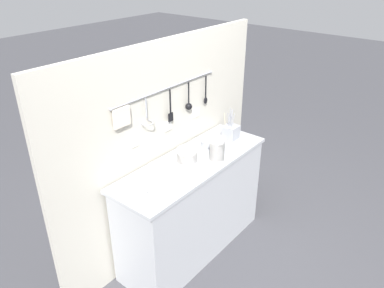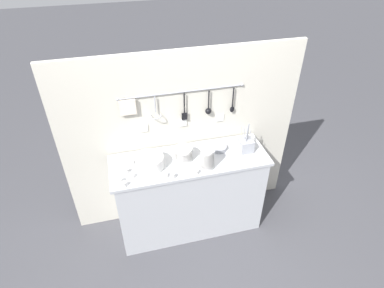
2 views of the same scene
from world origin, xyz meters
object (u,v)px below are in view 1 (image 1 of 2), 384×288
(plate_stack, at_px, (163,175))
(cup_by_caddy, at_px, (149,203))
(cutlery_caddy, at_px, (231,131))
(cup_beside_plates, at_px, (157,194))
(cup_centre, at_px, (190,181))
(cup_edge_far, at_px, (184,153))
(bowl_stack_short_front, at_px, (217,150))
(cup_back_left, at_px, (159,204))
(cup_edge_near, at_px, (229,129))
(bowl_stack_tall_left, at_px, (187,156))
(steel_mixing_bowl, at_px, (209,143))
(cup_front_left, at_px, (214,167))
(cup_front_right, at_px, (144,194))
(cup_back_right, at_px, (197,178))
(cup_mid_row, at_px, (140,184))

(plate_stack, relative_size, cup_by_caddy, 5.49)
(cutlery_caddy, height_order, cup_beside_plates, cutlery_caddy)
(cup_centre, distance_m, cup_edge_far, 0.41)
(bowl_stack_short_front, height_order, cup_back_left, bowl_stack_short_front)
(cup_edge_near, relative_size, cup_beside_plates, 1.00)
(bowl_stack_tall_left, bearing_deg, cup_centre, -135.61)
(steel_mixing_bowl, distance_m, cup_front_left, 0.40)
(cup_front_right, relative_size, cup_back_left, 1.00)
(cutlery_caddy, relative_size, cup_edge_far, 6.25)
(plate_stack, relative_size, cup_edge_far, 5.49)
(cup_edge_near, bearing_deg, cutlery_caddy, -139.68)
(cup_back_right, bearing_deg, cup_front_right, 157.11)
(cutlery_caddy, bearing_deg, cup_beside_plates, -173.48)
(steel_mixing_bowl, xyz_separation_m, cup_by_caddy, (-0.92, -0.22, 0.00))
(cup_edge_far, bearing_deg, cup_mid_row, -174.39)
(cup_front_left, relative_size, cup_centre, 1.00)
(bowl_stack_tall_left, relative_size, cup_edge_near, 3.50)
(plate_stack, xyz_separation_m, cup_mid_row, (-0.15, 0.08, -0.04))
(cup_edge_far, bearing_deg, cup_front_right, -165.00)
(plate_stack, xyz_separation_m, cutlery_caddy, (0.89, 0.02, 0.00))
(cutlery_caddy, height_order, cup_mid_row, cutlery_caddy)
(cup_back_right, bearing_deg, cup_front_left, 0.00)
(cutlery_caddy, xyz_separation_m, cup_by_caddy, (-1.15, -0.15, -0.04))
(cup_edge_far, bearing_deg, cup_edge_near, -2.22)
(cup_centre, bearing_deg, cup_edge_far, 46.75)
(cup_front_left, distance_m, cup_centre, 0.26)
(steel_mixing_bowl, bearing_deg, cup_front_left, -137.16)
(plate_stack, height_order, cup_edge_far, plate_stack)
(steel_mixing_bowl, xyz_separation_m, cup_mid_row, (-0.80, -0.01, 0.00))
(cutlery_caddy, height_order, cup_by_caddy, cutlery_caddy)
(bowl_stack_tall_left, xyz_separation_m, cup_back_left, (-0.54, -0.21, -0.04))
(plate_stack, height_order, cutlery_caddy, cutlery_caddy)
(cup_back_right, height_order, cup_centre, same)
(cup_back_right, bearing_deg, bowl_stack_short_front, 9.66)
(cutlery_caddy, distance_m, cup_back_left, 1.14)
(cup_mid_row, bearing_deg, cup_back_left, -108.65)
(steel_mixing_bowl, height_order, cup_back_right, same)
(bowl_stack_tall_left, xyz_separation_m, cup_centre, (-0.20, -0.19, -0.04))
(cup_back_left, height_order, cup_edge_near, same)
(cup_front_right, height_order, cup_mid_row, same)
(cutlery_caddy, height_order, cup_back_left, cutlery_caddy)
(cup_front_left, bearing_deg, cup_by_caddy, 175.18)
(cup_front_right, relative_size, cup_front_left, 1.00)
(cup_by_caddy, relative_size, cup_beside_plates, 1.00)
(bowl_stack_tall_left, bearing_deg, cup_back_left, -158.38)
(cutlery_caddy, xyz_separation_m, cup_front_left, (-0.52, -0.21, -0.04))
(steel_mixing_bowl, height_order, cutlery_caddy, cutlery_caddy)
(cutlery_caddy, relative_size, cup_front_left, 6.25)
(cup_front_right, relative_size, cup_beside_plates, 1.00)
(bowl_stack_short_front, height_order, cup_mid_row, bowl_stack_short_front)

